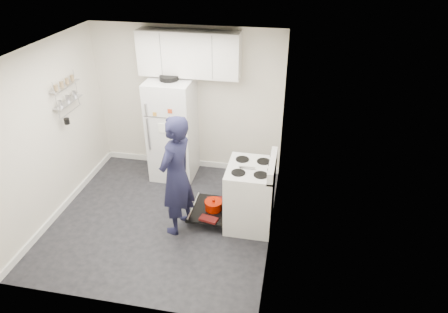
% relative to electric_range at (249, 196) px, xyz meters
% --- Properties ---
extents(room, '(3.21, 3.21, 2.51)m').
position_rel_electric_range_xyz_m(room, '(-1.29, -0.12, 0.74)').
color(room, black).
rests_on(room, ground).
extents(electric_range, '(0.66, 0.76, 1.10)m').
position_rel_electric_range_xyz_m(electric_range, '(0.00, 0.00, 0.00)').
color(electric_range, silver).
rests_on(electric_range, ground).
extents(open_oven_door, '(0.55, 0.71, 0.21)m').
position_rel_electric_range_xyz_m(open_oven_door, '(-0.57, -0.00, -0.29)').
color(open_oven_door, black).
rests_on(open_oven_door, ground).
extents(refrigerator, '(0.72, 0.74, 1.79)m').
position_rel_electric_range_xyz_m(refrigerator, '(-1.46, 1.10, 0.40)').
color(refrigerator, silver).
rests_on(refrigerator, ground).
extents(upper_cabinets, '(1.60, 0.33, 0.70)m').
position_rel_electric_range_xyz_m(upper_cabinets, '(-1.16, 1.28, 1.63)').
color(upper_cabinets, silver).
rests_on(upper_cabinets, room).
extents(wall_shelf_rack, '(0.14, 0.60, 0.61)m').
position_rel_electric_range_xyz_m(wall_shelf_rack, '(-2.78, 0.34, 1.21)').
color(wall_shelf_rack, '#B2B2B7').
rests_on(wall_shelf_rack, room).
extents(person, '(0.59, 0.74, 1.76)m').
position_rel_electric_range_xyz_m(person, '(-0.96, -0.30, 0.41)').
color(person, '#171733').
rests_on(person, ground).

